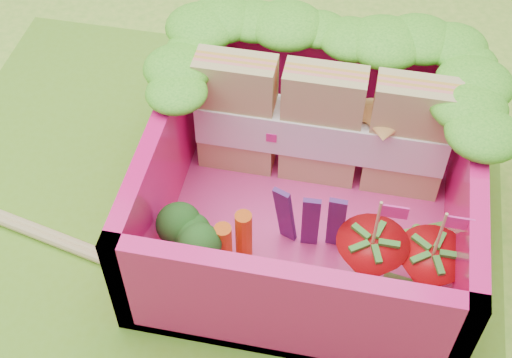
{
  "coord_description": "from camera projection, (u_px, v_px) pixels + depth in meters",
  "views": [
    {
      "loc": [
        0.61,
        -1.76,
        2.54
      ],
      "look_at": [
        0.23,
        0.14,
        0.28
      ],
      "focal_mm": 50.0,
      "sensor_mm": 36.0,
      "label": 1
    }
  ],
  "objects": [
    {
      "name": "strawberry_right",
      "position": [
        427.0,
        273.0,
        2.74
      ],
      "size": [
        0.27,
        0.27,
        0.51
      ],
      "color": "red",
      "rests_on": "bento_floor"
    },
    {
      "name": "bento_box",
      "position": [
        311.0,
        183.0,
        2.92
      ],
      "size": [
        1.3,
        1.3,
        0.55
      ],
      "color": "#E8136E",
      "rests_on": "placemat"
    },
    {
      "name": "snap_peas",
      "position": [
        394.0,
        275.0,
        2.87
      ],
      "size": [
        0.63,
        0.62,
        0.05
      ],
      "color": "#5BAF37",
      "rests_on": "bento_floor"
    },
    {
      "name": "bento_floor",
      "position": [
        308.0,
        220.0,
        3.11
      ],
      "size": [
        1.3,
        1.3,
        0.05
      ],
      "primitive_type": "cube",
      "color": "#E43A8C",
      "rests_on": "placemat"
    },
    {
      "name": "broccoli",
      "position": [
        192.0,
        237.0,
        2.8
      ],
      "size": [
        0.33,
        0.33,
        0.26
      ],
      "color": "#68A751",
      "rests_on": "bento_floor"
    },
    {
      "name": "strawberry_left",
      "position": [
        369.0,
        262.0,
        2.77
      ],
      "size": [
        0.28,
        0.28,
        0.52
      ],
      "color": "red",
      "rests_on": "bento_floor"
    },
    {
      "name": "ground",
      "position": [
        198.0,
        236.0,
        3.13
      ],
      "size": [
        14.0,
        14.0,
        0.0
      ],
      "primitive_type": "plane",
      "color": "#74BA34",
      "rests_on": "ground"
    },
    {
      "name": "purple_wedges",
      "position": [
        310.0,
        220.0,
        2.84
      ],
      "size": [
        0.28,
        0.05,
        0.38
      ],
      "color": "#451753",
      "rests_on": "bento_floor"
    },
    {
      "name": "placemat",
      "position": [
        198.0,
        234.0,
        3.11
      ],
      "size": [
        2.6,
        2.6,
        0.03
      ],
      "primitive_type": "cube",
      "color": "#6AA826",
      "rests_on": "ground"
    },
    {
      "name": "sandwich_stack",
      "position": [
        322.0,
        127.0,
        3.04
      ],
      "size": [
        1.08,
        0.18,
        0.6
      ],
      "color": "tan",
      "rests_on": "bento_floor"
    },
    {
      "name": "lettuce_ruffle",
      "position": [
        332.0,
        48.0,
        2.97
      ],
      "size": [
        1.43,
        0.77,
        0.11
      ],
      "color": "green",
      "rests_on": "bento_box"
    },
    {
      "name": "carrot_sticks",
      "position": [
        234.0,
        243.0,
        2.84
      ],
      "size": [
        0.13,
        0.15,
        0.28
      ],
      "color": "orange",
      "rests_on": "bento_floor"
    }
  ]
}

